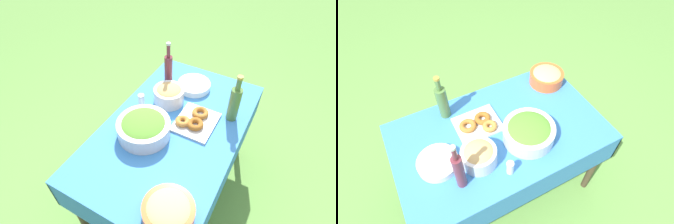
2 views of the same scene
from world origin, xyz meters
TOP-DOWN VIEW (x-y plane):
  - ground_plane at (0.00, 0.00)m, footprint 14.00×14.00m
  - picnic_table at (0.00, 0.00)m, footprint 1.34×0.81m
  - salad_bowl at (0.14, -0.13)m, footprint 0.32×0.32m
  - pasta_bowl at (0.52, 0.25)m, footprint 0.25×0.25m
  - donut_platter at (-0.10, 0.10)m, footprint 0.29×0.25m
  - plate_stack at (-0.42, -0.05)m, footprint 0.24×0.24m
  - olive_oil_bottle at (-0.25, 0.29)m, footprint 0.07×0.07m
  - wine_bottle at (-0.34, -0.22)m, footprint 0.06×0.06m
  - bread_bowl at (-0.20, -0.14)m, footprint 0.21×0.21m
  - salt_shaker at (-0.08, -0.28)m, footprint 0.04×0.04m

SIDE VIEW (x-z plane):
  - ground_plane at x=0.00m, z-range 0.00..0.00m
  - picnic_table at x=0.00m, z-range 0.27..1.00m
  - donut_platter at x=-0.10m, z-range 0.73..0.78m
  - plate_stack at x=-0.42m, z-range 0.73..0.78m
  - salt_shaker at x=-0.08m, z-range 0.74..0.83m
  - pasta_bowl at x=0.52m, z-range 0.74..0.85m
  - salad_bowl at x=0.14m, z-range 0.74..0.86m
  - bread_bowl at x=-0.20m, z-range 0.74..0.87m
  - olive_oil_bottle at x=-0.25m, z-range 0.70..1.03m
  - wine_bottle at x=-0.34m, z-range 0.70..1.06m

